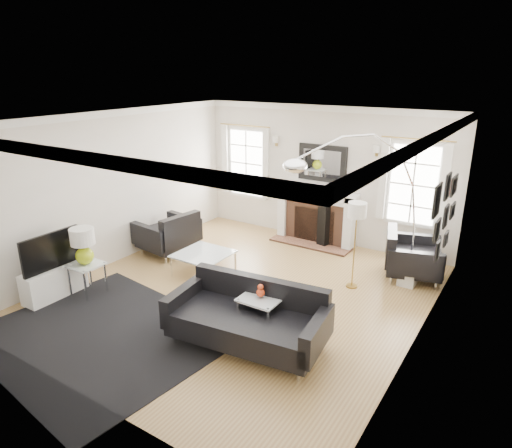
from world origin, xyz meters
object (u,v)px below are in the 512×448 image
Objects in this scene: armchair_right at (410,257)px; coffee_table at (203,255)px; fireplace at (316,217)px; armchair_left at (170,235)px; gourd_lamp at (83,244)px; arc_floor_lamp at (357,205)px; sofa at (249,318)px.

armchair_right is 3.61m from coffee_table.
coffee_table is (-3.11, -1.82, -0.02)m from armchair_right.
fireplace is 2.25m from armchair_right.
armchair_right is at bearing 18.80° from armchair_left.
armchair_right is at bearing 39.22° from gourd_lamp.
arc_floor_lamp is (3.50, 2.54, 0.56)m from gourd_lamp.
armchair_right is 0.47× the size of arc_floor_lamp.
armchair_left is 4.50m from armchair_right.
fireplace is at bearing 131.74° from arc_floor_lamp.
armchair_right is (4.26, 1.45, -0.01)m from armchair_left.
armchair_left is 1.21m from coffee_table.
arc_floor_lamp is at bearing -48.26° from fireplace.
fireplace is 2.72m from coffee_table.
arc_floor_lamp is (0.53, 2.30, 1.06)m from sofa.
armchair_left is 3.75m from arc_floor_lamp.
armchair_left reaches higher than coffee_table.
gourd_lamp is at bearing -144.02° from arc_floor_lamp.
coffee_table is (-0.98, -2.53, -0.18)m from fireplace.
arc_floor_lamp is at bearing 77.03° from sofa.
armchair_left is 1.30× the size of coffee_table.
fireplace is 2.32m from arc_floor_lamp.
arc_floor_lamp is (1.43, -1.60, 0.89)m from fireplace.
sofa is 3.49m from armchair_left.
fireplace is 3.04m from armchair_left.
arc_floor_lamp is (-0.70, -0.89, 1.04)m from armchair_right.
gourd_lamp is (-1.10, -1.61, 0.51)m from coffee_table.
armchair_left is (-3.03, 1.74, 0.03)m from sofa.
armchair_right is at bearing 68.86° from sofa.
gourd_lamp reaches higher than fireplace.
fireplace is at bearing 68.87° from coffee_table.
coffee_table is 0.34× the size of arc_floor_lamp.
armchair_left is at bearing 150.04° from sofa.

